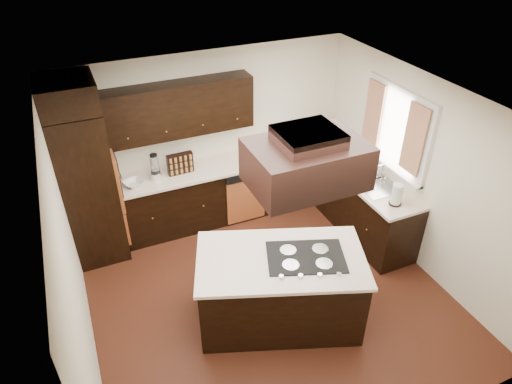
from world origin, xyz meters
TOP-DOWN VIEW (x-y plane):
  - floor at (0.00, 0.00)m, footprint 4.20×4.20m
  - ceiling at (0.00, 0.00)m, footprint 4.20×4.20m
  - wall_back at (0.00, 2.11)m, footprint 4.20×0.02m
  - wall_front at (0.00, -2.11)m, footprint 4.20×0.02m
  - wall_left at (-2.11, 0.00)m, footprint 0.02×4.20m
  - wall_right at (2.11, 0.00)m, footprint 0.02×4.20m
  - oven_column at (-1.78, 1.71)m, footprint 0.65×0.75m
  - wall_oven_face at (-1.43, 1.71)m, footprint 0.05×0.62m
  - base_cabinets_back at (0.03, 1.80)m, footprint 2.93×0.60m
  - base_cabinets_right at (1.80, 0.90)m, footprint 0.60×2.40m
  - countertop_back at (0.03, 1.79)m, footprint 2.93×0.63m
  - countertop_right at (1.79, 0.90)m, footprint 0.63×2.40m
  - upper_cabinets at (-0.43, 1.93)m, footprint 2.00×0.34m
  - dishwasher_front at (0.33, 1.50)m, footprint 0.60×0.05m
  - window_frame at (2.07, 0.55)m, footprint 0.06×1.32m
  - window_pane at (2.10, 0.55)m, footprint 0.00×1.20m
  - curtain_left at (2.01, 0.13)m, footprint 0.02×0.34m
  - curtain_right at (2.01, 0.97)m, footprint 0.02×0.34m
  - sink_rim at (1.80, 0.55)m, footprint 0.52×0.84m
  - island at (-0.03, -0.38)m, footprint 2.00×1.52m
  - island_top at (-0.03, -0.38)m, footprint 2.08×1.61m
  - cooktop at (0.22, -0.48)m, footprint 0.98×0.82m
  - range_hood at (0.10, -0.55)m, footprint 1.05×0.72m
  - hood_duct at (0.10, -0.55)m, footprint 0.55×0.50m
  - blender_base at (-0.89, 1.77)m, footprint 0.15×0.15m
  - blender_pitcher at (-0.89, 1.77)m, footprint 0.13×0.13m
  - spice_rack at (-0.53, 1.79)m, footprint 0.37×0.10m
  - mixing_bowl at (-1.21, 1.73)m, footprint 0.33×0.33m
  - soap_bottle at (1.70, 1.14)m, footprint 0.10×0.10m
  - paper_towel at (1.74, -0.05)m, footprint 0.16×0.16m

SIDE VIEW (x-z plane):
  - floor at x=0.00m, z-range -0.02..0.00m
  - dishwasher_front at x=0.33m, z-range 0.04..0.76m
  - base_cabinets_back at x=0.03m, z-range 0.00..0.88m
  - base_cabinets_right at x=1.80m, z-range 0.00..0.88m
  - island at x=-0.03m, z-range 0.00..0.88m
  - countertop_back at x=0.03m, z-range 0.88..0.92m
  - countertop_right at x=1.79m, z-range 0.88..0.92m
  - island_top at x=-0.03m, z-range 0.88..0.92m
  - sink_rim at x=1.80m, z-range 0.92..0.93m
  - cooktop at x=0.22m, z-range 0.92..0.93m
  - mixing_bowl at x=-1.21m, z-range 0.92..0.98m
  - blender_base at x=-0.89m, z-range 0.92..1.02m
  - soap_bottle at x=1.70m, z-range 0.92..1.13m
  - oven_column at x=-1.78m, z-range 0.00..2.12m
  - paper_towel at x=1.74m, z-range 0.92..1.21m
  - spice_rack at x=-0.53m, z-range 0.92..1.22m
  - wall_oven_face at x=-1.43m, z-range 0.73..1.51m
  - blender_pitcher at x=-0.89m, z-range 1.02..1.28m
  - wall_back at x=0.00m, z-range 0.00..2.50m
  - wall_front at x=0.00m, z-range 0.00..2.50m
  - wall_left at x=-2.11m, z-range 0.00..2.50m
  - wall_right at x=2.11m, z-range 0.00..2.50m
  - window_frame at x=2.07m, z-range 1.09..2.21m
  - window_pane at x=2.10m, z-range 1.15..2.15m
  - curtain_left at x=2.01m, z-range 1.25..2.15m
  - curtain_right at x=2.01m, z-range 1.25..2.15m
  - upper_cabinets at x=-0.43m, z-range 1.45..2.17m
  - range_hood at x=0.10m, z-range 1.95..2.37m
  - hood_duct at x=0.10m, z-range 2.37..2.50m
  - ceiling at x=0.00m, z-range 2.50..2.52m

